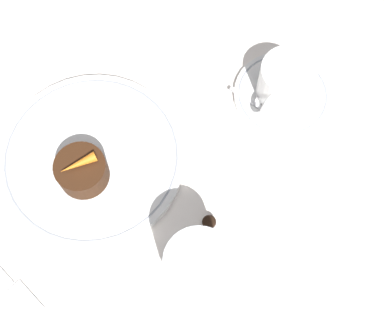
{
  "coord_description": "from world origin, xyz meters",
  "views": [
    {
      "loc": [
        0.17,
        0.22,
        0.7
      ],
      "look_at": [
        -0.02,
        0.07,
        0.04
      ],
      "focal_mm": 50.0,
      "sensor_mm": 36.0,
      "label": 1
    }
  ],
  "objects_px": {
    "coffee_cup": "(286,81)",
    "dessert_cake": "(82,171)",
    "wine_glass": "(198,267)",
    "fork": "(4,276)",
    "dinner_plate": "(92,158)"
  },
  "relations": [
    {
      "from": "dinner_plate",
      "to": "wine_glass",
      "type": "height_order",
      "value": "wine_glass"
    },
    {
      "from": "wine_glass",
      "to": "coffee_cup",
      "type": "bearing_deg",
      "value": -169.34
    },
    {
      "from": "wine_glass",
      "to": "fork",
      "type": "relative_size",
      "value": 0.72
    },
    {
      "from": "coffee_cup",
      "to": "dessert_cake",
      "type": "distance_m",
      "value": 0.3
    },
    {
      "from": "dessert_cake",
      "to": "wine_glass",
      "type": "bearing_deg",
      "value": 83.98
    },
    {
      "from": "coffee_cup",
      "to": "fork",
      "type": "height_order",
      "value": "coffee_cup"
    },
    {
      "from": "coffee_cup",
      "to": "dessert_cake",
      "type": "bearing_deg",
      "value": -29.24
    },
    {
      "from": "coffee_cup",
      "to": "wine_glass",
      "type": "height_order",
      "value": "wine_glass"
    },
    {
      "from": "fork",
      "to": "wine_glass",
      "type": "bearing_deg",
      "value": 124.88
    },
    {
      "from": "coffee_cup",
      "to": "wine_glass",
      "type": "distance_m",
      "value": 0.29
    },
    {
      "from": "wine_glass",
      "to": "fork",
      "type": "distance_m",
      "value": 0.26
    },
    {
      "from": "dinner_plate",
      "to": "wine_glass",
      "type": "bearing_deg",
      "value": 77.2
    },
    {
      "from": "coffee_cup",
      "to": "fork",
      "type": "relative_size",
      "value": 0.59
    },
    {
      "from": "coffee_cup",
      "to": "fork",
      "type": "distance_m",
      "value": 0.46
    },
    {
      "from": "dinner_plate",
      "to": "fork",
      "type": "distance_m",
      "value": 0.19
    }
  ]
}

